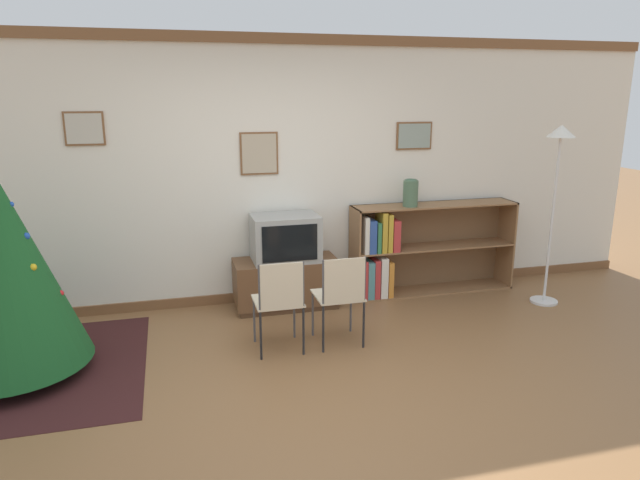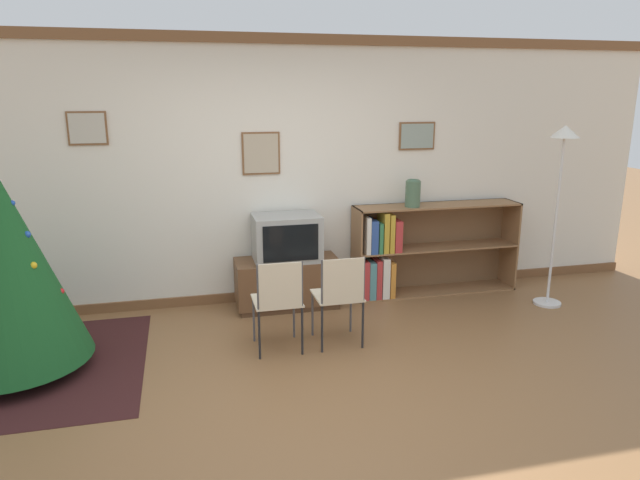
{
  "view_description": "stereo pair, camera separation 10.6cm",
  "coord_description": "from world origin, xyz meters",
  "px_view_note": "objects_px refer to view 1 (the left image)",
  "views": [
    {
      "loc": [
        -0.96,
        -3.59,
        2.14
      ],
      "look_at": [
        0.31,
        1.16,
        0.87
      ],
      "focal_mm": 32.0,
      "sensor_mm": 36.0,
      "label": 1
    },
    {
      "loc": [
        -0.86,
        -3.62,
        2.14
      ],
      "look_at": [
        0.31,
        1.16,
        0.87
      ],
      "focal_mm": 32.0,
      "sensor_mm": 36.0,
      "label": 2
    }
  ],
  "objects_px": {
    "television": "(285,238)",
    "vase": "(411,193)",
    "bookshelf": "(405,251)",
    "standing_lamp": "(557,169)",
    "folding_chair_left": "(280,300)",
    "folding_chair_right": "(341,294)",
    "tv_console": "(286,283)"
  },
  "relations": [
    {
      "from": "television",
      "to": "folding_chair_right",
      "type": "height_order",
      "value": "television"
    },
    {
      "from": "television",
      "to": "vase",
      "type": "bearing_deg",
      "value": 0.93
    },
    {
      "from": "folding_chair_left",
      "to": "vase",
      "type": "xyz_separation_m",
      "value": [
        1.62,
        1.07,
        0.65
      ]
    },
    {
      "from": "bookshelf",
      "to": "vase",
      "type": "xyz_separation_m",
      "value": [
        0.01,
        -0.05,
        0.65
      ]
    },
    {
      "from": "folding_chair_left",
      "to": "folding_chair_right",
      "type": "relative_size",
      "value": 1.0
    },
    {
      "from": "television",
      "to": "folding_chair_right",
      "type": "xyz_separation_m",
      "value": [
        0.27,
        -1.04,
        -0.26
      ]
    },
    {
      "from": "tv_console",
      "to": "standing_lamp",
      "type": "height_order",
      "value": "standing_lamp"
    },
    {
      "from": "folding_chair_right",
      "to": "television",
      "type": "bearing_deg",
      "value": 104.26
    },
    {
      "from": "vase",
      "to": "television",
      "type": "bearing_deg",
      "value": -179.07
    },
    {
      "from": "tv_console",
      "to": "bookshelf",
      "type": "xyz_separation_m",
      "value": [
        1.34,
        0.07,
        0.22
      ]
    },
    {
      "from": "tv_console",
      "to": "vase",
      "type": "height_order",
      "value": "vase"
    },
    {
      "from": "tv_console",
      "to": "vase",
      "type": "relative_size",
      "value": 3.64
    },
    {
      "from": "folding_chair_left",
      "to": "folding_chair_right",
      "type": "height_order",
      "value": "same"
    },
    {
      "from": "television",
      "to": "bookshelf",
      "type": "distance_m",
      "value": 1.36
    },
    {
      "from": "vase",
      "to": "tv_console",
      "type": "bearing_deg",
      "value": -179.18
    },
    {
      "from": "tv_console",
      "to": "bookshelf",
      "type": "relative_size",
      "value": 0.57
    },
    {
      "from": "tv_console",
      "to": "bookshelf",
      "type": "distance_m",
      "value": 1.36
    },
    {
      "from": "television",
      "to": "vase",
      "type": "distance_m",
      "value": 1.41
    },
    {
      "from": "bookshelf",
      "to": "standing_lamp",
      "type": "height_order",
      "value": "standing_lamp"
    },
    {
      "from": "television",
      "to": "bookshelf",
      "type": "bearing_deg",
      "value": 2.99
    },
    {
      "from": "standing_lamp",
      "to": "vase",
      "type": "bearing_deg",
      "value": 155.01
    },
    {
      "from": "bookshelf",
      "to": "tv_console",
      "type": "bearing_deg",
      "value": -177.12
    },
    {
      "from": "vase",
      "to": "folding_chair_right",
      "type": "bearing_deg",
      "value": -135.46
    },
    {
      "from": "vase",
      "to": "standing_lamp",
      "type": "relative_size",
      "value": 0.16
    },
    {
      "from": "television",
      "to": "tv_console",
      "type": "bearing_deg",
      "value": 90.0
    },
    {
      "from": "vase",
      "to": "bookshelf",
      "type": "bearing_deg",
      "value": 104.33
    },
    {
      "from": "folding_chair_left",
      "to": "standing_lamp",
      "type": "relative_size",
      "value": 0.45
    },
    {
      "from": "folding_chair_right",
      "to": "standing_lamp",
      "type": "xyz_separation_m",
      "value": [
        2.38,
        0.46,
        0.94
      ]
    },
    {
      "from": "bookshelf",
      "to": "standing_lamp",
      "type": "bearing_deg",
      "value": -26.49
    },
    {
      "from": "standing_lamp",
      "to": "television",
      "type": "bearing_deg",
      "value": 167.57
    },
    {
      "from": "vase",
      "to": "standing_lamp",
      "type": "height_order",
      "value": "standing_lamp"
    },
    {
      "from": "television",
      "to": "standing_lamp",
      "type": "relative_size",
      "value": 0.36
    }
  ]
}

